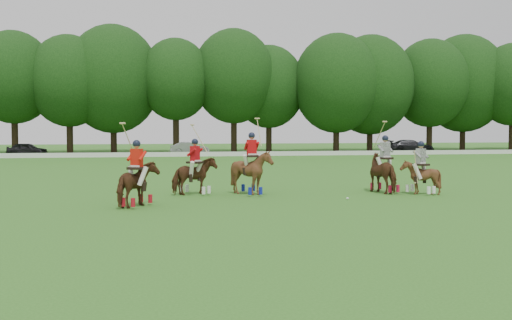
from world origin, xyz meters
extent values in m
plane|color=#30681D|center=(0.00, 0.00, 0.00)|extent=(180.00, 180.00, 0.00)
cylinder|color=black|center=(-17.43, 48.92, 2.49)|extent=(0.70, 0.70, 4.98)
ellipsoid|color=black|center=(-17.43, 48.92, 8.28)|extent=(8.80, 8.80, 10.12)
cylinder|color=black|center=(-11.63, 48.49, 2.32)|extent=(0.70, 0.70, 4.64)
ellipsoid|color=black|center=(-11.63, 48.49, 7.95)|extent=(8.80, 8.80, 10.13)
cylinder|color=black|center=(-6.99, 49.52, 2.16)|extent=(0.70, 0.70, 4.31)
ellipsoid|color=black|center=(-6.99, 49.52, 8.31)|extent=(10.67, 10.67, 12.27)
cylinder|color=black|center=(-0.04, 48.00, 2.62)|extent=(0.70, 0.70, 5.24)
ellipsoid|color=black|center=(-0.04, 48.00, 8.26)|extent=(8.06, 8.06, 9.26)
cylinder|color=black|center=(6.63, 48.24, 2.59)|extent=(0.70, 0.70, 5.19)
ellipsoid|color=black|center=(6.63, 48.24, 8.75)|extent=(9.50, 9.50, 10.92)
cylinder|color=black|center=(11.06, 49.62, 2.24)|extent=(0.70, 0.70, 4.48)
ellipsoid|color=black|center=(11.06, 49.62, 7.71)|extent=(8.60, 8.60, 9.89)
cylinder|color=black|center=(18.54, 46.82, 2.11)|extent=(0.70, 0.70, 4.21)
ellipsoid|color=black|center=(18.54, 46.82, 8.00)|extent=(10.11, 10.11, 11.63)
cylinder|color=black|center=(23.25, 48.17, 2.03)|extent=(0.70, 0.70, 4.07)
ellipsoid|color=black|center=(23.25, 48.17, 7.99)|extent=(10.46, 10.46, 12.03)
cylinder|color=black|center=(31.16, 48.38, 2.40)|extent=(0.70, 0.70, 4.79)
ellipsoid|color=black|center=(31.16, 48.38, 8.35)|extent=(9.47, 9.47, 10.89)
cylinder|color=black|center=(36.59, 49.92, 2.22)|extent=(0.70, 0.70, 4.44)
ellipsoid|color=black|center=(36.59, 49.92, 8.51)|extent=(10.84, 10.84, 12.47)
cylinder|color=black|center=(41.42, 46.74, 2.43)|extent=(0.70, 0.70, 4.86)
cube|color=white|center=(0.00, 38.00, 0.22)|extent=(120.00, 0.10, 0.44)
imported|color=black|center=(-14.93, 42.50, 0.65)|extent=(4.09, 2.45, 1.30)
imported|color=gray|center=(1.07, 42.50, 0.66)|extent=(4.04, 1.58, 1.31)
imported|color=black|center=(25.90, 42.50, 0.73)|extent=(5.32, 2.92, 1.46)
imported|color=#4F2515|center=(-3.58, 2.05, 0.74)|extent=(1.58, 1.92, 1.49)
cube|color=black|center=(-3.58, 2.05, 1.29)|extent=(0.66, 0.71, 0.08)
cylinder|color=tan|center=(-3.84, 2.20, 2.21)|extent=(0.41, 0.68, 1.08)
imported|color=#4F2515|center=(-1.40, 5.21, 0.74)|extent=(1.91, 1.92, 1.47)
cube|color=black|center=(-1.40, 5.21, 1.28)|extent=(0.71, 0.70, 0.08)
cylinder|color=tan|center=(-1.20, 5.43, 2.20)|extent=(0.59, 0.54, 1.08)
imported|color=#4F2515|center=(0.78, 4.83, 0.88)|extent=(1.48, 1.65, 1.76)
cube|color=black|center=(0.78, 4.83, 1.53)|extent=(0.46, 0.58, 0.08)
cylinder|color=tan|center=(1.08, 4.84, 2.45)|extent=(0.06, 0.77, 1.08)
imported|color=#4F2515|center=(6.22, 4.56, 0.81)|extent=(1.30, 2.06, 1.62)
cube|color=black|center=(6.22, 4.56, 1.40)|extent=(0.56, 0.65, 0.08)
cylinder|color=tan|center=(5.93, 4.49, 2.32)|extent=(0.21, 0.76, 1.08)
imported|color=#4F2515|center=(7.33, 3.68, 0.68)|extent=(1.55, 1.61, 1.37)
cube|color=black|center=(7.33, 3.68, 1.18)|extent=(0.65, 0.70, 0.08)
cylinder|color=tan|center=(7.06, 3.54, 1.10)|extent=(0.12, 0.20, 1.29)
sphere|color=white|center=(3.94, 2.63, 0.04)|extent=(0.09, 0.09, 0.09)
camera|label=1|loc=(-3.22, -17.06, 2.53)|focal=40.00mm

